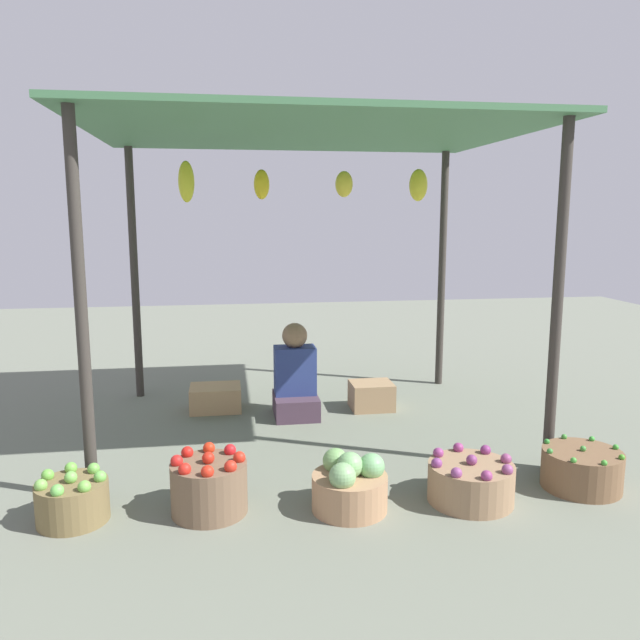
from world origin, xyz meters
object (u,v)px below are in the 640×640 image
at_px(vendor_person, 295,380).
at_px(basket_green_apples, 72,500).
at_px(wooden_crate_near_vendor, 216,398).
at_px(basket_red_tomatoes, 209,486).
at_px(basket_purple_onions, 471,482).
at_px(basket_green_chilies, 582,469).
at_px(wooden_crate_stacked_rear, 371,396).
at_px(basket_cabbages, 350,486).

xyz_separation_m(vendor_person, basket_green_apples, (-1.41, -1.65, -0.18)).
bearing_deg(vendor_person, wooden_crate_near_vendor, 160.31).
relative_size(basket_red_tomatoes, basket_purple_onions, 0.86).
bearing_deg(basket_green_chilies, vendor_person, 133.41).
xyz_separation_m(vendor_person, wooden_crate_stacked_rear, (0.67, 0.07, -0.18)).
bearing_deg(wooden_crate_near_vendor, basket_green_apples, -111.67).
relative_size(basket_green_apples, wooden_crate_near_vendor, 0.90).
bearing_deg(basket_red_tomatoes, basket_cabbages, -6.44).
height_order(wooden_crate_near_vendor, wooden_crate_stacked_rear, wooden_crate_stacked_rear).
bearing_deg(wooden_crate_near_vendor, basket_purple_onions, -52.82).
bearing_deg(wooden_crate_stacked_rear, basket_green_apples, -140.53).
bearing_deg(basket_green_apples, wooden_crate_near_vendor, 68.33).
relative_size(vendor_person, basket_cabbages, 1.81).
relative_size(basket_cabbages, wooden_crate_stacked_rear, 1.20).
distance_m(basket_red_tomatoes, basket_cabbages, 0.79).
height_order(basket_green_apples, basket_purple_onions, basket_green_apples).
bearing_deg(wooden_crate_near_vendor, wooden_crate_stacked_rear, -7.18).
xyz_separation_m(basket_green_apples, wooden_crate_stacked_rear, (2.08, 1.72, -0.01)).
bearing_deg(basket_purple_onions, vendor_person, 115.68).
relative_size(wooden_crate_near_vendor, wooden_crate_stacked_rear, 1.20).
xyz_separation_m(vendor_person, wooden_crate_near_vendor, (-0.66, 0.24, -0.19)).
bearing_deg(basket_purple_onions, basket_green_chilies, 5.44).
distance_m(vendor_person, wooden_crate_near_vendor, 0.73).
bearing_deg(basket_cabbages, basket_green_chilies, 2.81).
xyz_separation_m(basket_purple_onions, wooden_crate_stacked_rear, (-0.17, 1.81, -0.00)).
bearing_deg(basket_green_apples, basket_cabbages, -3.70).
height_order(basket_red_tomatoes, wooden_crate_near_vendor, basket_red_tomatoes).
relative_size(basket_red_tomatoes, basket_green_chilies, 0.90).
bearing_deg(basket_red_tomatoes, basket_green_apples, 179.25).
xyz_separation_m(vendor_person, basket_red_tomatoes, (-0.67, -1.66, -0.14)).
xyz_separation_m(basket_green_chilies, wooden_crate_near_vendor, (-2.25, 1.91, -0.01)).
relative_size(vendor_person, basket_red_tomatoes, 1.82).
height_order(basket_green_chilies, wooden_crate_near_vendor, basket_green_chilies).
bearing_deg(wooden_crate_stacked_rear, basket_red_tomatoes, -127.92).
height_order(vendor_person, basket_red_tomatoes, vendor_person).
bearing_deg(vendor_person, basket_purple_onions, -64.32).
relative_size(basket_purple_onions, basket_green_chilies, 1.05).
height_order(basket_red_tomatoes, basket_purple_onions, basket_red_tomatoes).
xyz_separation_m(basket_red_tomatoes, basket_cabbages, (0.79, -0.09, -0.01)).
xyz_separation_m(basket_green_apples, basket_cabbages, (1.53, -0.10, 0.02)).
xyz_separation_m(vendor_person, basket_purple_onions, (0.84, -1.74, -0.18)).
bearing_deg(basket_green_chilies, wooden_crate_near_vendor, 139.63).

